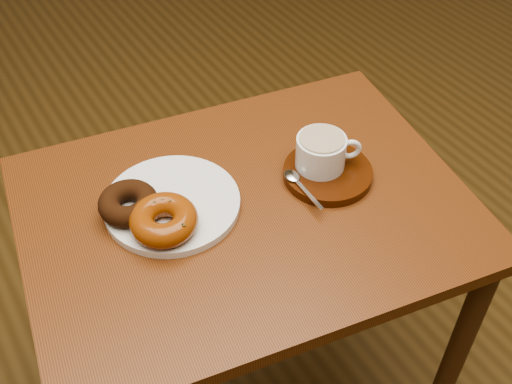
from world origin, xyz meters
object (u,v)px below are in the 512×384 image
donut_plate (172,204)px  saucer (328,173)px  cafe_table (247,248)px  coffee_cup (322,152)px

donut_plate → saucer: saucer is taller
cafe_table → coffee_cup: (0.16, 0.00, 0.16)m
cafe_table → donut_plate: (-0.11, 0.06, 0.12)m
donut_plate → saucer: (0.27, -0.08, 0.00)m
cafe_table → donut_plate: size_ratio=3.61×
saucer → coffee_cup: size_ratio=1.42×
cafe_table → coffee_cup: size_ratio=7.53×
saucer → cafe_table: bearing=174.2°
cafe_table → coffee_cup: coffee_cup is taller
cafe_table → donut_plate: 0.17m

